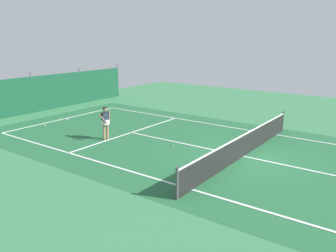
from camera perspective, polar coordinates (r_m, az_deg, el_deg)
name	(u,v)px	position (r m, az deg, el deg)	size (l,w,h in m)	color
ground_plane	(243,156)	(15.24, 12.25, -4.90)	(36.00, 36.00, 0.00)	#387A4C
court_surface	(243,156)	(15.24, 12.25, -4.89)	(11.02, 26.60, 0.01)	#236038
tennis_net	(244,145)	(15.08, 12.35, -3.07)	(10.12, 0.10, 1.10)	black
back_fence	(30,102)	(25.39, -21.78, 3.71)	(16.30, 0.98, 2.70)	#14472D
tennis_player	(105,121)	(17.28, -10.25, 0.84)	(0.78, 0.70, 1.64)	#9E7051
tennis_ball_near_player	(45,126)	(20.99, -19.51, 0.05)	(0.07, 0.07, 0.07)	#CCDB33
tennis_ball_midcourt	(173,146)	(16.20, 0.84, -3.27)	(0.07, 0.07, 0.07)	#CCDB33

